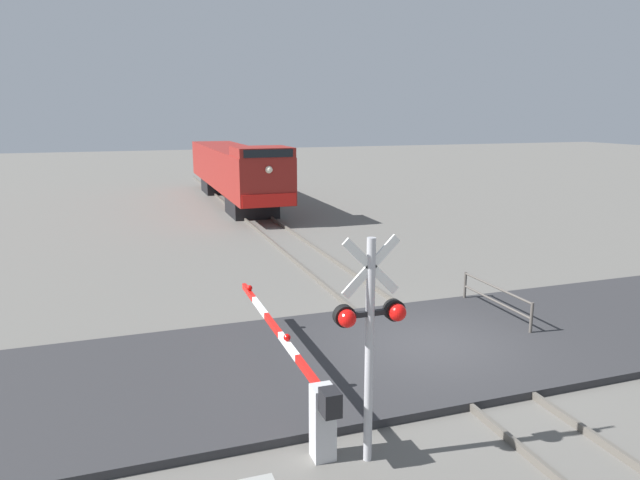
% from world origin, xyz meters
% --- Properties ---
extents(ground_plane, '(160.00, 160.00, 0.00)m').
position_xyz_m(ground_plane, '(0.00, 0.00, 0.00)').
color(ground_plane, '#605E59').
extents(rail_track_left, '(0.08, 80.00, 0.15)m').
position_xyz_m(rail_track_left, '(-0.72, 0.00, 0.07)').
color(rail_track_left, '#59544C').
rests_on(rail_track_left, ground_plane).
extents(rail_track_right, '(0.08, 80.00, 0.15)m').
position_xyz_m(rail_track_right, '(0.72, 0.00, 0.07)').
color(rail_track_right, '#59544C').
rests_on(rail_track_right, ground_plane).
extents(road_surface, '(36.00, 5.73, 0.17)m').
position_xyz_m(road_surface, '(0.00, 0.00, 0.08)').
color(road_surface, '#2D2D30').
rests_on(road_surface, ground_plane).
extents(locomotive, '(2.84, 18.39, 3.90)m').
position_xyz_m(locomotive, '(0.00, 24.50, 2.08)').
color(locomotive, black).
rests_on(locomotive, ground_plane).
extents(crossing_signal, '(1.18, 0.33, 3.75)m').
position_xyz_m(crossing_signal, '(-3.22, -3.69, 2.30)').
color(crossing_signal, '#ADADB2').
rests_on(crossing_signal, ground_plane).
extents(crossing_gate, '(0.36, 6.72, 1.38)m').
position_xyz_m(crossing_gate, '(-3.90, -2.45, 0.87)').
color(crossing_gate, silver).
rests_on(crossing_gate, ground_plane).
extents(guard_railing, '(0.08, 3.05, 0.95)m').
position_xyz_m(guard_railing, '(2.73, 1.25, 0.63)').
color(guard_railing, '#4C4742').
rests_on(guard_railing, ground_plane).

